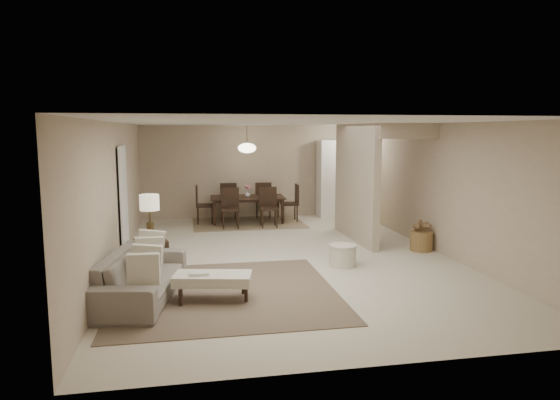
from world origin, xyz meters
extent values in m
plane|color=beige|center=(0.00, 0.00, 0.00)|extent=(9.00, 9.00, 0.00)
plane|color=white|center=(0.00, 0.00, 2.50)|extent=(9.00, 9.00, 0.00)
plane|color=tan|center=(0.00, 4.50, 1.25)|extent=(6.00, 0.00, 6.00)
plane|color=tan|center=(-3.00, 0.00, 1.25)|extent=(0.00, 9.00, 9.00)
plane|color=tan|center=(3.00, 0.00, 1.25)|extent=(0.00, 9.00, 9.00)
cube|color=tan|center=(1.80, 1.25, 1.25)|extent=(0.15, 2.50, 2.50)
cube|color=black|center=(-2.97, 0.60, 1.02)|extent=(0.04, 0.90, 2.04)
cube|color=white|center=(2.35, 4.15, 1.05)|extent=(1.20, 0.55, 2.10)
cylinder|color=white|center=(2.30, 3.20, 2.46)|extent=(0.44, 0.44, 0.05)
cube|color=brown|center=(-1.26, -1.91, 0.01)|extent=(3.20, 3.20, 0.01)
imported|color=gray|center=(-2.45, -1.91, 0.33)|extent=(2.37, 1.25, 0.66)
cube|color=beige|center=(-1.46, -2.21, 0.31)|extent=(1.14, 0.69, 0.14)
cylinder|color=black|center=(-1.91, -2.39, 0.12)|extent=(0.05, 0.05, 0.24)
cylinder|color=black|center=(-1.02, -2.39, 0.12)|extent=(0.05, 0.05, 0.24)
cylinder|color=black|center=(-1.91, -2.03, 0.12)|extent=(0.05, 0.05, 0.24)
cylinder|color=black|center=(-1.02, -2.03, 0.12)|extent=(0.05, 0.05, 0.24)
cube|color=black|center=(-2.40, -0.62, 0.28)|extent=(0.60, 0.60, 0.56)
cylinder|color=#4B3A20|center=(-2.40, -0.62, 0.71)|extent=(0.12, 0.12, 0.30)
cylinder|color=#4B3A20|center=(-2.40, -0.62, 0.99)|extent=(0.03, 0.03, 0.26)
cylinder|color=beige|center=(-2.40, -0.62, 1.19)|extent=(0.32, 0.32, 0.26)
cylinder|color=beige|center=(0.87, -0.82, 0.19)|extent=(0.48, 0.48, 0.38)
cylinder|color=olive|center=(2.75, 0.00, 0.19)|extent=(0.48, 0.48, 0.38)
cube|color=#826F50|center=(-0.27, 3.66, 0.01)|extent=(2.80, 2.10, 0.01)
imported|color=black|center=(-0.27, 3.66, 0.33)|extent=(1.94, 1.14, 0.67)
imported|color=white|center=(-0.27, 3.66, 0.73)|extent=(0.15, 0.15, 0.14)
cube|color=gold|center=(2.47, 2.76, 0.01)|extent=(0.87, 0.55, 0.01)
cylinder|color=#4B3A20|center=(-0.27, 3.66, 2.25)|extent=(0.02, 0.02, 0.50)
ellipsoid|color=#FFEAC6|center=(-0.27, 3.66, 1.92)|extent=(0.46, 0.46, 0.25)
camera|label=1|loc=(-1.77, -8.98, 2.35)|focal=32.00mm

